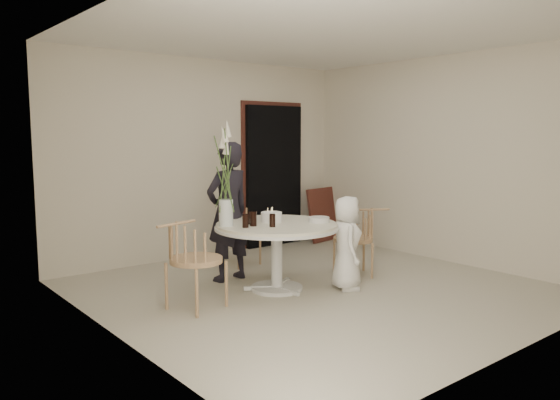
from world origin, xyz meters
TOP-DOWN VIEW (x-y plane):
  - ground at (0.00, 0.00)m, footprint 4.50×4.50m
  - room_shell at (0.00, 0.00)m, footprint 4.50×4.50m
  - doorway at (1.15, 2.19)m, footprint 1.00×0.10m
  - door_trim at (1.15, 2.23)m, footprint 1.12×0.03m
  - table at (-0.35, 0.25)m, footprint 1.33×1.33m
  - picture_frame at (1.95, 1.95)m, footprint 0.65×0.29m
  - chair_far at (-0.00, 1.57)m, footprint 0.48×0.51m
  - chair_right at (0.84, 0.10)m, footprint 0.61×0.60m
  - chair_left at (-1.46, 0.22)m, footprint 0.60×0.57m
  - girl at (-0.52, 0.92)m, footprint 0.62×0.44m
  - boy at (0.26, -0.20)m, footprint 0.55×0.59m
  - birthday_cake at (-0.34, 0.36)m, footprint 0.23×0.23m
  - cola_tumbler_a at (-0.65, 0.27)m, footprint 0.09×0.09m
  - cola_tumbler_b at (-0.52, 0.10)m, footprint 0.08×0.08m
  - cola_tumbler_c at (-0.76, 0.24)m, footprint 0.08×0.08m
  - cola_tumbler_d at (-0.59, 0.38)m, footprint 0.07×0.07m
  - plate_stack at (0.06, 0.03)m, footprint 0.24×0.24m
  - flower_vase at (-0.86, 0.46)m, footprint 0.15×0.15m

SIDE VIEW (x-z plane):
  - ground at x=0.00m, z-range 0.00..0.00m
  - picture_frame at x=1.95m, z-range 0.00..0.84m
  - boy at x=0.26m, z-range 0.00..1.02m
  - chair_far at x=0.00m, z-range 0.12..0.92m
  - chair_right at x=0.84m, z-range 0.12..0.93m
  - chair_left at x=-1.46m, z-range 0.13..1.01m
  - table at x=-0.35m, z-range 0.25..0.98m
  - plate_stack at x=0.06m, z-range 0.73..0.79m
  - birthday_cake at x=-0.34m, z-range 0.71..0.86m
  - girl at x=-0.52m, z-range 0.00..1.59m
  - cola_tumbler_b at x=-0.52m, z-range 0.73..0.86m
  - cola_tumbler_d at x=-0.59m, z-range 0.73..0.87m
  - cola_tumbler_c at x=-0.76m, z-range 0.73..0.87m
  - cola_tumbler_a at x=-0.65m, z-range 0.73..0.88m
  - doorway at x=1.15m, z-range 0.00..2.10m
  - door_trim at x=1.15m, z-range 0.00..2.22m
  - flower_vase at x=-0.86m, z-range 0.61..1.70m
  - room_shell at x=0.00m, z-range -0.63..3.87m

